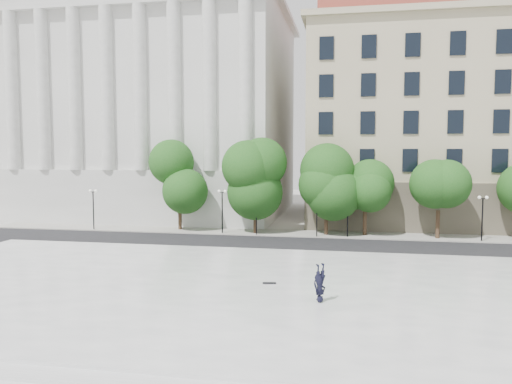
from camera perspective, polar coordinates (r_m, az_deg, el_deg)
ground at (r=25.61m, az=-4.22°, el=-13.41°), size 160.00×160.00×0.00m
plaza at (r=28.33m, az=-2.66°, el=-11.15°), size 44.00×22.00×0.45m
street at (r=42.75m, az=1.94°, el=-6.04°), size 60.00×8.00×0.02m
far_sidewalk at (r=48.59m, az=3.00°, el=-4.69°), size 60.00×4.00×0.12m
building_west at (r=66.51m, az=-10.10°, el=8.83°), size 31.50×27.65×25.60m
building_east at (r=64.04m, az=23.09°, el=7.14°), size 36.00×26.15×23.00m
traffic_light_west at (r=46.81m, az=0.05°, el=-0.51°), size 1.00×1.85×4.24m
traffic_light_east at (r=46.12m, az=6.99°, el=-0.63°), size 0.90×1.83×4.22m
person_lying at (r=25.54m, az=7.31°, el=-11.81°), size 1.80×1.92×0.53m
skateboard at (r=28.74m, az=1.54°, el=-10.37°), size 0.79×0.33×0.08m
street_trees at (r=47.28m, az=9.26°, el=1.34°), size 36.80×5.26×7.91m
lamp_posts at (r=46.85m, az=2.62°, el=-1.50°), size 37.73×0.28×4.42m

